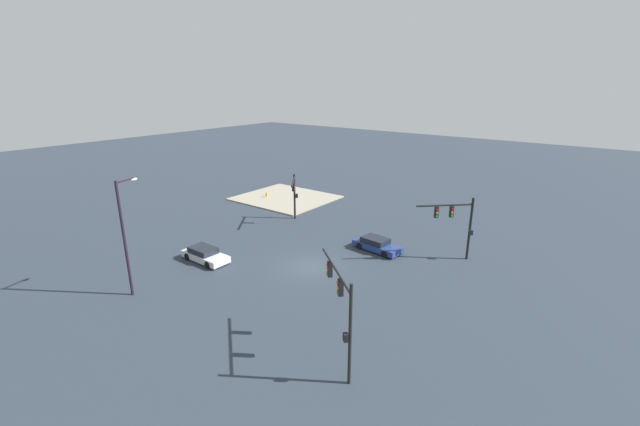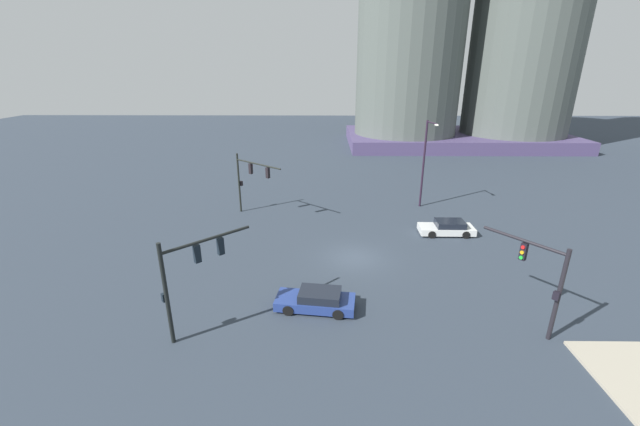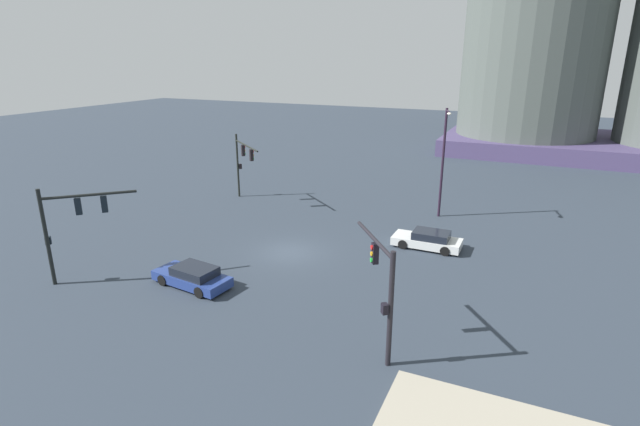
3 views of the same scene
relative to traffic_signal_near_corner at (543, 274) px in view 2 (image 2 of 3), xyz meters
The scene contains 7 objects.
ground_plane 12.85m from the traffic_signal_near_corner, 136.60° to the left, with size 184.62×184.62×0.00m, color #2E3743.
traffic_signal_near_corner is the anchor object (origin of this frame).
traffic_signal_opposite_side 18.22m from the traffic_signal_near_corner, behind, with size 4.02×3.61×5.67m.
traffic_signal_cross_street 25.28m from the traffic_signal_near_corner, 136.27° to the left, with size 4.64×4.18×5.82m.
streetlamp_curved_arm 20.23m from the traffic_signal_near_corner, 94.01° to the left, with size 0.80×1.99×8.70m.
sedan_car_approaching 13.45m from the traffic_signal_near_corner, 93.42° to the left, with size 4.59×2.01×1.21m.
sedan_car_waiting_far 12.22m from the traffic_signal_near_corner, behind, with size 4.84×2.42×1.21m.
Camera 2 is at (-2.28, -26.46, 13.45)m, focal length 22.04 mm.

